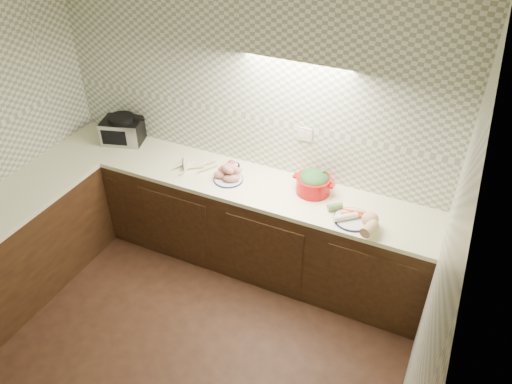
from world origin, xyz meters
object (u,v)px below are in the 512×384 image
at_px(parsnip_pile, 200,165).
at_px(toaster_oven, 123,130).
at_px(onion_bowl, 232,166).
at_px(dutch_oven, 314,182).
at_px(sweet_potato_plate, 229,174).
at_px(veg_plate, 361,218).

bearing_deg(parsnip_pile, toaster_oven, 172.91).
bearing_deg(onion_bowl, toaster_oven, 179.48).
bearing_deg(dutch_oven, toaster_oven, -178.22).
relative_size(sweet_potato_plate, veg_plate, 0.54).
distance_m(dutch_oven, veg_plate, 0.53).
relative_size(parsnip_pile, sweet_potato_plate, 1.35).
bearing_deg(onion_bowl, dutch_oven, -1.12).
xyz_separation_m(toaster_oven, veg_plate, (2.43, -0.27, -0.07)).
bearing_deg(sweet_potato_plate, veg_plate, -4.90).
relative_size(parsnip_pile, onion_bowl, 2.70).
relative_size(parsnip_pile, veg_plate, 0.73).
xyz_separation_m(sweet_potato_plate, veg_plate, (1.20, -0.10, -0.01)).
distance_m(parsnip_pile, dutch_oven, 1.05).
xyz_separation_m(toaster_oven, dutch_oven, (1.96, -0.03, -0.03)).
height_order(toaster_oven, parsnip_pile, toaster_oven).
bearing_deg(sweet_potato_plate, toaster_oven, 172.47).
height_order(parsnip_pile, sweet_potato_plate, sweet_potato_plate).
xyz_separation_m(toaster_oven, parsnip_pile, (0.91, -0.11, -0.09)).
bearing_deg(toaster_oven, onion_bowl, -17.59).
height_order(onion_bowl, veg_plate, veg_plate).
bearing_deg(onion_bowl, parsnip_pile, -159.77).
height_order(toaster_oven, sweet_potato_plate, toaster_oven).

